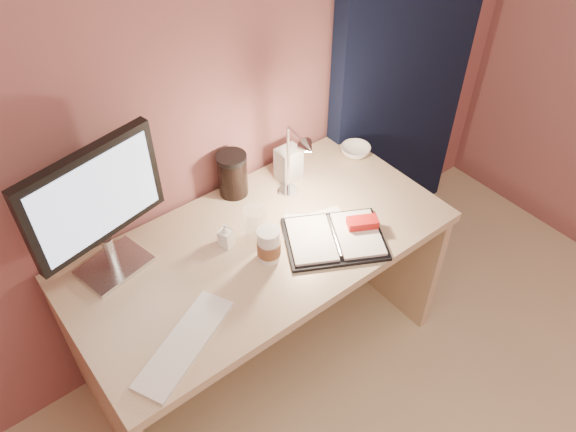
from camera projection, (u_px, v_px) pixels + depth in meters
room at (396, 34)px, 2.36m from camera, size 3.50×3.50×3.50m
desk at (251, 272)px, 2.23m from camera, size 1.40×0.70×0.73m
monitor at (95, 204)px, 1.74m from camera, size 0.47×0.21×0.50m
keyboard at (185, 344)px, 1.71m from camera, size 0.41×0.28×0.02m
planner at (337, 237)px, 2.04m from camera, size 0.44×0.40×0.06m
paper_b at (328, 225)px, 2.10m from camera, size 0.20×0.20×0.00m
paper_c at (303, 227)px, 2.09m from camera, size 0.20×0.20×0.00m
coffee_cup at (269, 246)px, 1.94m from camera, size 0.08×0.08×0.13m
clear_cup at (255, 225)px, 2.00m from camera, size 0.08×0.08×0.15m
bowl at (356, 151)px, 2.41m from camera, size 0.17×0.17×0.04m
lotion_bottle at (226, 235)px, 1.99m from camera, size 0.06×0.06×0.10m
dark_jar at (233, 176)px, 2.18m from camera, size 0.12×0.12×0.16m
product_box at (289, 164)px, 2.26m from camera, size 0.10×0.08×0.14m
desk_lamp at (305, 159)px, 2.05m from camera, size 0.09×0.21×0.33m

